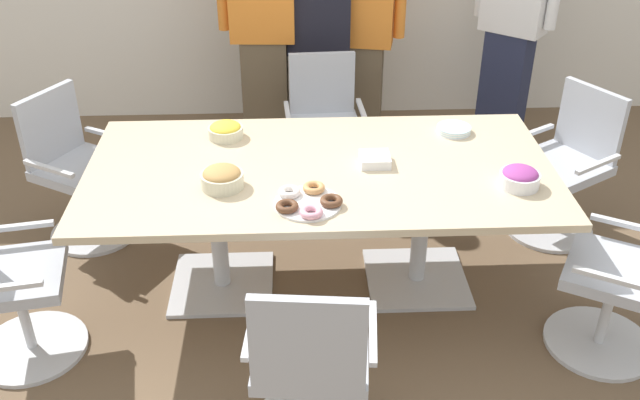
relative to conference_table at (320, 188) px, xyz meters
The scene contains 18 objects.
ground_plane 0.63m from the conference_table, ahead, with size 10.00×10.00×0.01m, color brown.
conference_table is the anchor object (origin of this frame).
office_chair_0 1.13m from the conference_table, 94.37° to the right, with size 0.59×0.59×0.91m.
office_chair_1 1.57m from the conference_table, 22.51° to the right, with size 0.74×0.74×0.91m.
office_chair_2 1.61m from the conference_table, 18.59° to the left, with size 0.74×0.74×0.91m.
office_chair_3 1.13m from the conference_table, 86.06° to the left, with size 0.57×0.57×0.91m.
office_chair_4 1.57m from the conference_table, 157.47° to the left, with size 0.74×0.74×0.91m.
office_chair_5 1.61m from the conference_table, 162.12° to the right, with size 0.63×0.63×0.91m.
person_standing_0 1.67m from the conference_table, 101.44° to the left, with size 0.61×0.24×1.87m.
person_standing_1 1.67m from the conference_table, 88.32° to the left, with size 0.61×0.26×1.67m.
person_standing_2 1.79m from the conference_table, 77.84° to the left, with size 0.61×0.30×1.69m.
person_standing_3 2.28m from the conference_table, 49.71° to the left, with size 0.52×0.45×1.86m.
snack_bowl_candy_mix 1.01m from the conference_table, 13.86° to the right, with size 0.20×0.20×0.10m.
snack_bowl_chips_yellow 0.65m from the conference_table, 144.21° to the left, with size 0.19×0.19×0.09m.
snack_bowl_cookies 0.55m from the conference_table, 159.59° to the right, with size 0.21×0.21×0.11m.
donut_platter 0.40m from the conference_table, 101.82° to the right, with size 0.32×0.33×0.04m.
plate_stack 0.86m from the conference_table, 25.73° to the left, with size 0.19×0.19×0.04m.
napkin_pile 0.32m from the conference_table, ahead, with size 0.15×0.15×0.05m, color white.
Camera 1 is at (-0.14, -3.21, 2.51)m, focal length 39.98 mm.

